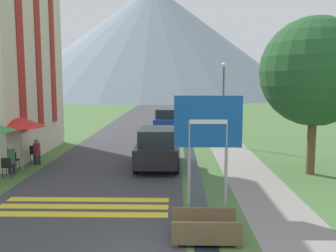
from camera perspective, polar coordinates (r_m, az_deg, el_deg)
name	(u,v)px	position (r m, az deg, el deg)	size (l,w,h in m)	color
ground_plane	(170,134)	(27.96, 0.29, -1.22)	(160.00, 160.00, 0.00)	#476B38
road	(147,120)	(38.00, -3.23, 0.97)	(6.40, 60.00, 0.01)	#38383D
footpath	(207,120)	(38.01, 5.97, 0.94)	(2.20, 60.00, 0.01)	gray
drainage_channel	(183,120)	(37.89, 2.35, 0.95)	(0.60, 60.00, 0.00)	black
crosswalk_marking	(83,207)	(12.49, -12.79, -11.88)	(5.44, 1.84, 0.01)	yellow
mountain_distant	(153,41)	(97.27, -2.23, 12.79)	(73.93, 73.93, 27.51)	gray
road_sign	(208,131)	(11.91, 6.12, -0.82)	(2.16, 0.11, 3.53)	#9E9EA3
footbridge	(205,231)	(9.88, 5.68, -15.57)	(1.70, 1.10, 0.65)	brown
parked_car_near	(158,147)	(17.36, -1.61, -3.28)	(1.98, 4.33, 1.82)	black
parked_car_far	(167,120)	(28.82, -0.21, 0.85)	(1.99, 4.05, 1.82)	navy
cafe_chair_near_right	(7,165)	(16.86, -23.30, -5.54)	(0.40, 0.40, 0.85)	black
cafe_chair_middle	(13,159)	(18.14, -22.57, -4.65)	(0.40, 0.40, 0.85)	black
cafe_chair_far_right	(35,152)	(19.39, -19.66, -3.79)	(0.40, 0.40, 0.85)	black
cafe_umbrella_middle_red	(21,122)	(17.92, -21.56, 0.57)	(2.15, 2.15, 2.38)	#B7B2A8
person_seated_far	(11,158)	(17.49, -22.80, -4.48)	(0.32, 0.32, 1.25)	#282833
person_seated_near	(37,151)	(18.88, -19.36, -3.55)	(0.32, 0.32, 1.23)	#282833
streetlamp	(223,97)	(23.10, 8.44, 4.46)	(0.28, 0.28, 5.07)	#515156
tree_by_path	(315,72)	(16.88, 21.45, 7.70)	(4.55, 4.55, 6.64)	brown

